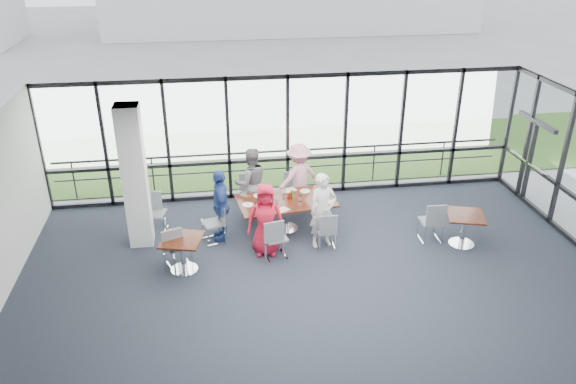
{
  "coord_description": "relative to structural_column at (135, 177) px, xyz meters",
  "views": [
    {
      "loc": [
        -1.97,
        -8.3,
        6.49
      ],
      "look_at": [
        -0.31,
        2.82,
        1.1
      ],
      "focal_mm": 35.0,
      "sensor_mm": 36.0,
      "label": 1
    }
  ],
  "objects": [
    {
      "name": "grass_strip",
      "position": [
        3.6,
        5.0,
        -1.59
      ],
      "size": [
        80.0,
        5.0,
        0.01
      ],
      "primitive_type": "cube",
      "color": "#3C5C23",
      "rests_on": "ground"
    },
    {
      "name": "menu_a",
      "position": [
        3.12,
        -0.35,
        -0.85
      ],
      "size": [
        0.39,
        0.36,
        0.0
      ],
      "primitive_type": "cube",
      "rotation": [
        0.0,
        0.0,
        0.56
      ],
      "color": "silver",
      "rests_on": "main_table"
    },
    {
      "name": "diner_near_right",
      "position": [
        3.98,
        -0.71,
        -0.74
      ],
      "size": [
        0.71,
        0.59,
        1.71
      ],
      "primitive_type": "imported",
      "rotation": [
        0.0,
        0.0,
        0.24
      ],
      "color": "silver",
      "rests_on": "ground"
    },
    {
      "name": "menu_c",
      "position": [
        3.45,
        0.65,
        -0.85
      ],
      "size": [
        0.38,
        0.33,
        0.0
      ],
      "primitive_type": "cube",
      "rotation": [
        0.0,
        0.0,
        0.4
      ],
      "color": "silver",
      "rests_on": "main_table"
    },
    {
      "name": "side_table_right",
      "position": [
        7.07,
        -1.16,
        -0.98
      ],
      "size": [
        0.97,
        0.97,
        0.75
      ],
      "rotation": [
        0.0,
        0.0,
        -0.29
      ],
      "color": "#33130A",
      "rests_on": "ground"
    },
    {
      "name": "tumbler_b",
      "position": [
        3.59,
        0.0,
        -0.78
      ],
      "size": [
        0.07,
        0.07,
        0.14
      ],
      "primitive_type": "cylinder",
      "color": "white",
      "rests_on": "main_table"
    },
    {
      "name": "apron",
      "position": [
        3.6,
        7.0,
        -1.62
      ],
      "size": [
        80.0,
        70.0,
        0.02
      ],
      "primitive_type": "cube",
      "color": "gray",
      "rests_on": "ground"
    },
    {
      "name": "chair_main_fl",
      "position": [
        2.53,
        1.15,
        -1.15
      ],
      "size": [
        0.49,
        0.49,
        0.91
      ],
      "primitive_type": null,
      "rotation": [
        0.0,
        0.0,
        3.02
      ],
      "color": "slate",
      "rests_on": "ground"
    },
    {
      "name": "diner_near_left",
      "position": [
        2.7,
        -0.86,
        -0.79
      ],
      "size": [
        0.84,
        0.59,
        1.63
      ],
      "primitive_type": "imported",
      "rotation": [
        0.0,
        0.0,
        -0.09
      ],
      "color": "red",
      "rests_on": "ground"
    },
    {
      "name": "plate_nl",
      "position": [
        2.79,
        -0.31,
        -0.84
      ],
      "size": [
        0.28,
        0.28,
        0.01
      ],
      "primitive_type": "cylinder",
      "color": "white",
      "rests_on": "main_table"
    },
    {
      "name": "diner_far_right",
      "position": [
        3.76,
        1.15,
        -0.75
      ],
      "size": [
        1.23,
        0.94,
        1.71
      ],
      "primitive_type": "imported",
      "rotation": [
        0.0,
        0.0,
        3.53
      ],
      "color": "#FBA4B7",
      "rests_on": "ground"
    },
    {
      "name": "plate_end",
      "position": [
        2.4,
        -0.0,
        -0.84
      ],
      "size": [
        0.25,
        0.25,
        0.01
      ],
      "primitive_type": "cylinder",
      "color": "white",
      "rests_on": "main_table"
    },
    {
      "name": "chair_spare_lb",
      "position": [
        0.29,
        0.47,
        -1.14
      ],
      "size": [
        0.54,
        0.54,
        0.91
      ],
      "primitive_type": null,
      "rotation": [
        0.0,
        0.0,
        2.9
      ],
      "color": "slate",
      "rests_on": "ground"
    },
    {
      "name": "chair_main_nl",
      "position": [
        2.88,
        -1.06,
        -1.13
      ],
      "size": [
        0.55,
        0.55,
        0.94
      ],
      "primitive_type": null,
      "rotation": [
        0.0,
        0.0,
        0.23
      ],
      "color": "slate",
      "rests_on": "ground"
    },
    {
      "name": "side_table_left",
      "position": [
        0.95,
        -1.3,
        -0.98
      ],
      "size": [
        0.96,
        0.96,
        0.75
      ],
      "rotation": [
        0.0,
        0.0,
        -0.25
      ],
      "color": "#33130A",
      "rests_on": "ground"
    },
    {
      "name": "curtain_wall_back",
      "position": [
        3.6,
        2.0,
        0.0
      ],
      "size": [
        12.0,
        0.1,
        3.2
      ],
      "primitive_type": "cube",
      "color": "white",
      "rests_on": "ground"
    },
    {
      "name": "main_table",
      "position": [
        3.29,
        0.12,
        -0.95
      ],
      "size": [
        2.34,
        1.49,
        0.75
      ],
      "rotation": [
        0.0,
        0.0,
        0.13
      ],
      "color": "#33130A",
      "rests_on": "ground"
    },
    {
      "name": "plate_nr",
      "position": [
        4.02,
        -0.23,
        -0.84
      ],
      "size": [
        0.24,
        0.24,
        0.01
      ],
      "primitive_type": "cylinder",
      "color": "white",
      "rests_on": "main_table"
    },
    {
      "name": "ceiling",
      "position": [
        3.6,
        -3.0,
        1.6
      ],
      "size": [
        12.0,
        10.0,
        0.04
      ],
      "primitive_type": "cube",
      "color": "silver",
      "rests_on": "ground"
    },
    {
      "name": "menu_b",
      "position": [
        4.24,
        -0.09,
        -0.85
      ],
      "size": [
        0.35,
        0.32,
        0.0
      ],
      "primitive_type": "cube",
      "rotation": [
        0.0,
        0.0,
        -0.54
      ],
      "color": "silver",
      "rests_on": "main_table"
    },
    {
      "name": "floor",
      "position": [
        3.6,
        -3.0,
        -1.61
      ],
      "size": [
        12.0,
        10.0,
        0.02
      ],
      "primitive_type": "cube",
      "color": "#212532",
      "rests_on": "ground"
    },
    {
      "name": "chair_main_end",
      "position": [
        1.6,
        -0.19,
        -1.15
      ],
      "size": [
        0.56,
        0.56,
        0.9
      ],
      "primitive_type": null,
      "rotation": [
        0.0,
        0.0,
        -1.24
      ],
      "color": "slate",
      "rests_on": "ground"
    },
    {
      "name": "structural_column",
      "position": [
        0.0,
        0.0,
        0.0
      ],
      "size": [
        0.5,
        0.5,
        3.2
      ],
      "primitive_type": "cube",
      "color": "white",
      "rests_on": "ground"
    },
    {
      "name": "diner_far_left",
      "position": [
        2.56,
        0.94,
        -0.73
      ],
      "size": [
        0.93,
        0.67,
        1.75
      ],
      "primitive_type": "imported",
      "rotation": [
        0.0,
        0.0,
        3.32
      ],
      "color": "slate",
      "rests_on": "ground"
    },
    {
      "name": "plate_fr",
      "position": [
        3.8,
        0.52,
        -0.84
      ],
      "size": [
        0.24,
        0.24,
        0.01
      ],
      "primitive_type": "cylinder",
      "color": "white",
      "rests_on": "main_table"
    },
    {
      "name": "tumbler_d",
      "position": [
        2.58,
        -0.2,
        -0.78
      ],
      "size": [
        0.07,
        0.07,
        0.15
      ],
      "primitive_type": "cylinder",
      "color": "white",
      "rests_on": "main_table"
    },
    {
      "name": "chair_spare_la",
      "position": [
        0.84,
        -1.09,
        -1.13
      ],
      "size": [
        0.59,
        0.59,
        0.94
      ],
      "primitive_type": null,
      "rotation": [
        0.0,
        0.0,
        0.37
      ],
      "color": "slate",
      "rests_on": "ground"
    },
    {
      "name": "tumbler_c",
      "position": [
        3.28,
        0.41,
        -0.78
      ],
      "size": [
        0.07,
        0.07,
        0.14
      ],
      "primitive_type": "cylinder",
      "color": "white",
      "rests_on": "main_table"
    },
    {
      "name": "condiment_caddy",
      "position": [
        3.38,
        0.21,
        -0.83
      ],
      "size": [
        0.1,
        0.07,
        0.04
      ],
      "primitive_type": "cube",
      "color": "black",
      "rests_on": "main_table"
    },
    {
      "name": "diner_end",
      "position": [
        1.79,
        -0.07,
        -0.76
      ],
      "size": [
        0.56,
        1.0,
        1.68
      ],
      "primitive_type": "imported",
      "rotation": [
        0.0,
        0.0,
        -1.55
      ],
      "color": "#2A448C",
      "rests_on": "ground"
    },
    {
      "name": "chair_main_fr",
      "position": [
        3.61,
        1.31,
        -1.18
      ],
      "size": [
        0.44,
        0.44,
        0.84
      ],
      "primitive_type": null,
      "rotation": [
        0.0,
        0.0,
        3.22
      ],
      "color": "slate",
      "rests_on": "ground"
    },
    {
      "name": "guard_rail",
      "position": [
        3.6,
        2.6,
        -1.1
      ],
      "size": [
        12.0,
        0.06,
        0.06
      ],
      "primitive_type": "cylinder",
      "rotation": [
        0.0,
        1.57,
        0.0
      ],
      "color": "#2D2D33",
      "rests_on": "ground"
    },
    {
      "name": "green_bottle",
      "position": [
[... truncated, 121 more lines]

